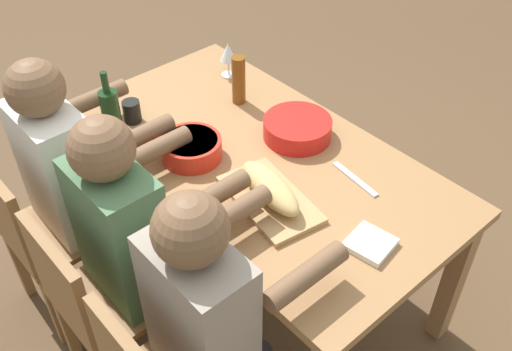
% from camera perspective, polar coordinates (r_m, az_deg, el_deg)
% --- Properties ---
extents(ground_plane, '(8.00, 8.00, 0.00)m').
position_cam_1_polar(ground_plane, '(2.81, 0.00, -9.73)').
color(ground_plane, brown).
extents(dining_table, '(1.63, 0.88, 0.74)m').
position_cam_1_polar(dining_table, '(2.34, 0.00, 0.37)').
color(dining_table, '#9E7044').
rests_on(dining_table, ground_plane).
extents(chair_near_left, '(0.40, 0.40, 0.85)m').
position_cam_1_polar(chair_near_left, '(2.49, -20.51, -5.11)').
color(chair_near_left, olive).
rests_on(chair_near_left, ground_plane).
extents(diner_near_left, '(0.41, 0.53, 1.20)m').
position_cam_1_polar(diner_near_left, '(2.39, -17.83, 0.47)').
color(diner_near_left, '#2D2D38').
rests_on(diner_near_left, ground_plane).
extents(diner_near_right, '(0.41, 0.53, 1.20)m').
position_cam_1_polar(diner_near_right, '(1.82, -4.46, -13.35)').
color(diner_near_right, '#2D2D38').
rests_on(diner_near_right, ground_plane).
extents(chair_near_center, '(0.40, 0.40, 0.85)m').
position_cam_1_polar(chair_near_center, '(2.19, -15.45, -11.64)').
color(chair_near_center, olive).
rests_on(chair_near_center, ground_plane).
extents(diner_near_center, '(0.41, 0.53, 1.20)m').
position_cam_1_polar(diner_near_center, '(2.08, -12.14, -5.54)').
color(diner_near_center, '#2D2D38').
rests_on(diner_near_center, ground_plane).
extents(serving_bowl_salad, '(0.28, 0.28, 0.08)m').
position_cam_1_polar(serving_bowl_salad, '(2.36, 4.11, 4.75)').
color(serving_bowl_salad, red).
rests_on(serving_bowl_salad, dining_table).
extents(serving_bowl_greens, '(0.24, 0.24, 0.08)m').
position_cam_1_polar(serving_bowl_greens, '(2.26, -6.39, 2.80)').
color(serving_bowl_greens, red).
rests_on(serving_bowl_greens, dining_table).
extents(cutting_board, '(0.43, 0.28, 0.02)m').
position_cam_1_polar(cutting_board, '(2.08, 1.37, -2.35)').
color(cutting_board, tan).
rests_on(cutting_board, dining_table).
extents(bread_loaf, '(0.33, 0.16, 0.09)m').
position_cam_1_polar(bread_loaf, '(2.04, 1.40, -1.23)').
color(bread_loaf, tan).
rests_on(bread_loaf, cutting_board).
extents(wine_bottle, '(0.08, 0.08, 0.29)m').
position_cam_1_polar(wine_bottle, '(2.40, -14.11, 6.11)').
color(wine_bottle, '#193819').
rests_on(wine_bottle, dining_table).
extents(beer_bottle, '(0.06, 0.06, 0.22)m').
position_cam_1_polar(beer_bottle, '(2.53, -1.73, 9.38)').
color(beer_bottle, brown).
rests_on(beer_bottle, dining_table).
extents(wine_glass, '(0.08, 0.08, 0.17)m').
position_cam_1_polar(wine_glass, '(2.72, -2.77, 11.92)').
color(wine_glass, silver).
rests_on(wine_glass, dining_table).
extents(cup_near_left, '(0.07, 0.07, 0.09)m').
position_cam_1_polar(cup_near_left, '(2.50, -12.13, 6.20)').
color(cup_near_left, black).
rests_on(cup_near_left, dining_table).
extents(carving_knife, '(0.23, 0.05, 0.01)m').
position_cam_1_polar(carving_knife, '(2.20, 9.71, -0.34)').
color(carving_knife, silver).
rests_on(carving_knife, dining_table).
extents(napkin_stack, '(0.16, 0.16, 0.02)m').
position_cam_1_polar(napkin_stack, '(1.96, 11.19, -6.60)').
color(napkin_stack, white).
rests_on(napkin_stack, dining_table).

